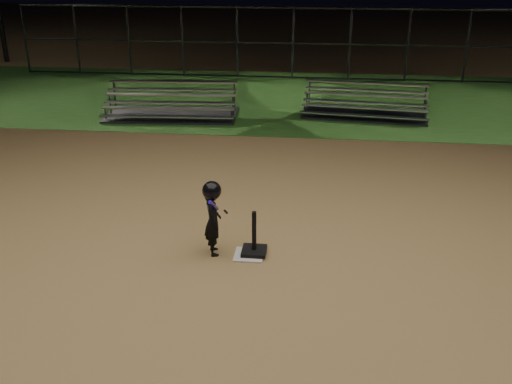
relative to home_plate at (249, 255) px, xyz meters
name	(u,v)px	position (x,y,z in m)	size (l,w,h in m)	color
ground	(249,255)	(0.00, 0.00, -0.01)	(80.00, 80.00, 0.00)	olive
grass_strip	(287,98)	(0.00, 10.00, -0.01)	(60.00, 8.00, 0.01)	#234D19
home_plate	(249,255)	(0.00, 0.00, 0.00)	(0.45, 0.45, 0.02)	beige
batting_tee	(254,245)	(0.07, 0.06, 0.14)	(0.38, 0.38, 0.71)	black
child_batter	(213,216)	(-0.56, 0.03, 0.63)	(0.42, 0.63, 1.21)	black
bleacher_left	(172,110)	(-3.13, 7.60, 0.17)	(3.73, 1.98, 0.89)	#B2B2B7
bleacher_right	(364,110)	(2.29, 8.28, 0.16)	(3.60, 2.04, 0.84)	silver
backstop_fence	(293,43)	(0.00, 13.00, 1.24)	(20.08, 0.08, 2.50)	#38383D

